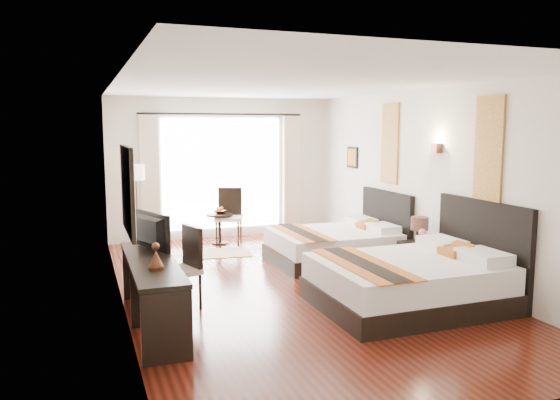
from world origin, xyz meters
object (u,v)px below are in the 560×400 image
object	(u,v)px
fruit_bowl	(220,212)
bed_far	(338,244)
side_table	(220,229)
window_chair	(229,226)
vase	(422,243)
desk_chair	(180,284)
bed_near	(414,280)
table_lamp	(420,226)
nightstand	(419,261)
floor_lamp	(136,178)
television	(147,231)
console_desk	(152,293)

from	to	relation	value
fruit_bowl	bed_far	bearing A→B (deg)	-54.34
side_table	window_chair	size ratio (longest dim) A/B	0.55
vase	desk_chair	bearing A→B (deg)	-179.78
vase	desk_chair	size ratio (longest dim) A/B	0.12
bed_far	bed_near	bearing A→B (deg)	-92.77
table_lamp	fruit_bowl	xyz separation A→B (m)	(-2.19, 3.35, -0.17)
nightstand	fruit_bowl	distance (m)	4.06
desk_chair	fruit_bowl	size ratio (longest dim) A/B	4.25
nightstand	fruit_bowl	world-z (taller)	fruit_bowl
side_table	desk_chair	bearing A→B (deg)	-111.44
desk_chair	window_chair	world-z (taller)	window_chair
fruit_bowl	table_lamp	bearing A→B (deg)	-56.75
desk_chair	floor_lamp	size ratio (longest dim) A/B	0.65
table_lamp	floor_lamp	xyz separation A→B (m)	(-3.74, 3.32, 0.53)
nightstand	window_chair	bearing A→B (deg)	120.54
bed_far	television	size ratio (longest dim) A/B	2.60
television	side_table	size ratio (longest dim) A/B	1.35
window_chair	console_desk	bearing A→B (deg)	-3.08
bed_near	desk_chair	distance (m)	2.92
nightstand	console_desk	size ratio (longest dim) A/B	0.25
bed_near	floor_lamp	xyz separation A→B (m)	(-2.92, 4.41, 0.98)
bed_far	desk_chair	world-z (taller)	bed_far
side_table	window_chair	distance (m)	0.19
television	fruit_bowl	size ratio (longest dim) A/B	3.30
desk_chair	vase	bearing A→B (deg)	162.31
television	desk_chair	distance (m)	0.77
console_desk	side_table	xyz separation A→B (m)	(1.77, 4.00, -0.09)
bed_far	side_table	bearing A→B (deg)	126.39
vase	floor_lamp	xyz separation A→B (m)	(-3.68, 3.48, 0.75)
bed_far	fruit_bowl	distance (m)	2.57
bed_near	fruit_bowl	distance (m)	4.66
bed_far	desk_chair	size ratio (longest dim) A/B	2.02
bed_near	console_desk	bearing A→B (deg)	172.42
bed_near	table_lamp	world-z (taller)	bed_near
bed_far	table_lamp	distance (m)	1.53
bed_near	console_desk	size ratio (longest dim) A/B	1.03
floor_lamp	desk_chair	bearing A→B (deg)	-87.49
fruit_bowl	window_chair	size ratio (longest dim) A/B	0.22
bed_near	vase	world-z (taller)	bed_near
table_lamp	side_table	xyz separation A→B (m)	(-2.22, 3.32, -0.49)
bed_far	console_desk	xyz separation A→B (m)	(-3.28, -1.95, 0.08)
table_lamp	fruit_bowl	size ratio (longest dim) A/B	1.73
bed_near	bed_far	bearing A→B (deg)	87.23
fruit_bowl	bed_near	bearing A→B (deg)	-72.82
bed_far	table_lamp	xyz separation A→B (m)	(0.71, -1.27, 0.48)
television	fruit_bowl	distance (m)	3.92
bed_far	table_lamp	size ratio (longest dim) A/B	4.97
bed_near	fruit_bowl	world-z (taller)	bed_near
bed_near	floor_lamp	bearing A→B (deg)	123.50
table_lamp	floor_lamp	size ratio (longest dim) A/B	0.26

